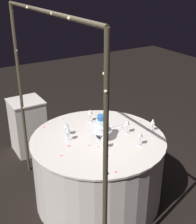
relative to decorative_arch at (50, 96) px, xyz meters
The scene contains 25 objects.
ground_plane 1.48m from the decorative_arch, 90.12° to the right, with size 12.00×12.00×0.00m, color black.
decorative_arch is the anchor object (origin of this frame).
main_table 1.11m from the decorative_arch, 90.12° to the right, with size 1.45×1.45×0.80m.
side_table 1.74m from the decorative_arch, ahead, with size 0.45×0.45×0.80m.
tiered_cake 0.69m from the decorative_arch, 93.58° to the right, with size 0.22×0.22×0.28m.
wine_glass_0 1.22m from the decorative_arch, 99.25° to the right, with size 0.06×0.06×0.16m.
wine_glass_1 0.99m from the decorative_arch, 114.04° to the right, with size 0.06×0.06×0.16m.
wine_glass_2 0.51m from the decorative_arch, 61.92° to the right, with size 0.06×0.06×0.18m.
wine_glass_3 0.67m from the decorative_arch, 116.90° to the right, with size 0.06×0.06×0.18m.
wine_glass_4 0.56m from the decorative_arch, 47.43° to the right, with size 0.06×0.06×0.17m.
wine_glass_5 0.88m from the decorative_arch, 58.55° to the right, with size 0.06×0.06×0.16m.
wine_glass_6 0.96m from the decorative_arch, 95.12° to the right, with size 0.06×0.06×0.17m.
cake_knife 0.96m from the decorative_arch, 80.91° to the right, with size 0.03×0.30×0.01m.
rose_petal_0 1.30m from the decorative_arch, 85.43° to the right, with size 0.03×0.02×0.00m, color #EA6B84.
rose_petal_1 0.80m from the decorative_arch, 11.50° to the right, with size 0.04×0.03×0.00m, color #EA6B84.
rose_petal_2 0.60m from the decorative_arch, 166.55° to the right, with size 0.03×0.02×0.00m, color #EA6B84.
rose_petal_3 0.91m from the decorative_arch, 151.42° to the right, with size 0.03×0.02×0.00m, color #EA6B84.
rose_petal_4 0.74m from the decorative_arch, 111.18° to the right, with size 0.02×0.02×0.00m, color #EA6B84.
rose_petal_5 0.80m from the decorative_arch, 75.88° to the right, with size 0.03×0.02×0.00m, color #EA6B84.
rose_petal_6 0.86m from the decorative_arch, 80.14° to the right, with size 0.03×0.02×0.00m, color #EA6B84.
rose_petal_7 0.69m from the decorative_arch, 103.93° to the right, with size 0.03×0.02×0.00m, color #EA6B84.
rose_petal_8 0.96m from the decorative_arch, 85.63° to the right, with size 0.03×0.02×0.00m, color #EA6B84.
rose_petal_9 0.92m from the decorative_arch, 32.96° to the right, with size 0.02×0.02×0.00m, color #EA6B84.
rose_petal_10 1.05m from the decorative_arch, 86.10° to the right, with size 0.03×0.02×0.00m, color #EA6B84.
rose_petal_11 0.61m from the decorative_arch, 85.41° to the right, with size 0.04×0.03×0.00m, color #EA6B84.
Camera 1 is at (-2.42, 1.47, 2.40)m, focal length 48.59 mm.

